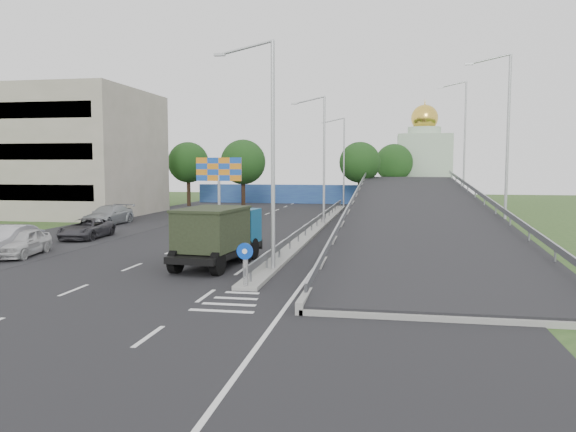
% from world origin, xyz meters
% --- Properties ---
extents(ground, '(160.00, 160.00, 0.00)m').
position_xyz_m(ground, '(0.00, 0.00, 0.00)').
color(ground, '#2D4C1E').
rests_on(ground, ground).
extents(road_surface, '(26.00, 90.00, 0.04)m').
position_xyz_m(road_surface, '(-3.00, 20.00, 0.00)').
color(road_surface, black).
rests_on(road_surface, ground).
extents(parking_strip, '(8.00, 90.00, 0.05)m').
position_xyz_m(parking_strip, '(-16.00, 20.00, 0.00)').
color(parking_strip, black).
rests_on(parking_strip, ground).
extents(median, '(1.00, 44.00, 0.20)m').
position_xyz_m(median, '(0.00, 24.00, 0.10)').
color(median, gray).
rests_on(median, ground).
extents(overpass_ramp, '(10.00, 50.00, 3.50)m').
position_xyz_m(overpass_ramp, '(7.50, 24.00, 1.75)').
color(overpass_ramp, gray).
rests_on(overpass_ramp, ground).
extents(median_guardrail, '(0.09, 44.00, 0.71)m').
position_xyz_m(median_guardrail, '(0.00, 24.00, 0.75)').
color(median_guardrail, gray).
rests_on(median_guardrail, median).
extents(sign_bollard, '(0.64, 0.23, 1.67)m').
position_xyz_m(sign_bollard, '(0.00, 2.17, 1.03)').
color(sign_bollard, black).
rests_on(sign_bollard, median).
extents(lamp_post_near, '(2.74, 0.18, 10.08)m').
position_xyz_m(lamp_post_near, '(0.11, 6.00, 5.81)').
color(lamp_post_near, '#B2B5B7').
rests_on(lamp_post_near, median).
extents(lamp_post_mid, '(2.74, 0.18, 10.08)m').
position_xyz_m(lamp_post_mid, '(0.11, 26.00, 5.81)').
color(lamp_post_mid, '#B2B5B7').
rests_on(lamp_post_mid, median).
extents(lamp_post_far, '(2.74, 0.18, 10.08)m').
position_xyz_m(lamp_post_far, '(0.11, 46.00, 5.81)').
color(lamp_post_far, '#B2B5B7').
rests_on(lamp_post_far, median).
extents(beige_building, '(24.00, 14.00, 12.00)m').
position_xyz_m(beige_building, '(-30.00, 32.00, 6.00)').
color(beige_building, gray).
rests_on(beige_building, ground).
extents(blue_wall, '(30.00, 0.50, 2.40)m').
position_xyz_m(blue_wall, '(-4.00, 52.00, 1.20)').
color(blue_wall, '#284195').
rests_on(blue_wall, ground).
extents(church, '(7.00, 7.00, 13.80)m').
position_xyz_m(church, '(10.00, 60.00, 5.31)').
color(church, '#B2CCAD').
rests_on(church, ground).
extents(billboard, '(4.00, 0.24, 5.50)m').
position_xyz_m(billboard, '(-9.00, 28.00, 4.19)').
color(billboard, '#B2B5B7').
rests_on(billboard, ground).
extents(tree_left_mid, '(4.80, 4.80, 7.60)m').
position_xyz_m(tree_left_mid, '(-10.00, 40.00, 5.18)').
color(tree_left_mid, black).
rests_on(tree_left_mid, ground).
extents(tree_median_far, '(4.80, 4.80, 7.60)m').
position_xyz_m(tree_median_far, '(2.00, 48.00, 5.18)').
color(tree_median_far, black).
rests_on(tree_median_far, ground).
extents(tree_left_far, '(4.80, 4.80, 7.60)m').
position_xyz_m(tree_left_far, '(-18.00, 45.00, 5.18)').
color(tree_left_far, black).
rests_on(tree_left_far, ground).
extents(tree_ramp_far, '(4.80, 4.80, 7.60)m').
position_xyz_m(tree_ramp_far, '(6.00, 55.00, 5.18)').
color(tree_ramp_far, black).
rests_on(tree_ramp_far, ground).
extents(dump_truck, '(3.03, 6.65, 2.84)m').
position_xyz_m(dump_truck, '(-2.67, 7.42, 1.57)').
color(dump_truck, black).
rests_on(dump_truck, ground).
extents(parked_car_a, '(2.45, 4.58, 1.48)m').
position_xyz_m(parked_car_a, '(-13.77, 8.09, 0.74)').
color(parked_car_a, silver).
rests_on(parked_car_a, ground).
extents(parked_car_b, '(2.24, 5.17, 1.65)m').
position_xyz_m(parked_car_b, '(-14.51, 7.82, 0.83)').
color(parked_car_b, '#A1A0A5').
rests_on(parked_car_b, ground).
extents(parked_car_c, '(2.52, 4.93, 1.33)m').
position_xyz_m(parked_car_c, '(-14.21, 15.36, 0.67)').
color(parked_car_c, '#343338').
rests_on(parked_car_c, ground).
extents(parked_car_d, '(2.47, 5.57, 1.59)m').
position_xyz_m(parked_car_d, '(-17.01, 23.61, 0.79)').
color(parked_car_d, '#9EA2A6').
rests_on(parked_car_d, ground).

